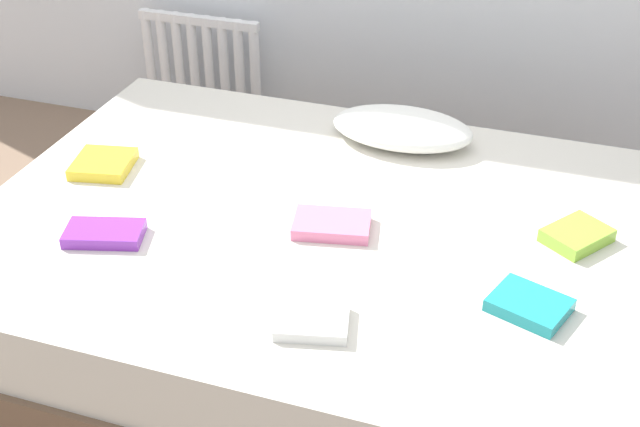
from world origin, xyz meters
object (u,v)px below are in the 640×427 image
textbook_lime (577,236)px  textbook_yellow (103,164)px  bed (315,285)px  textbook_purple (104,233)px  pillow (402,128)px  textbook_pink (332,225)px  radiator (202,68)px  textbook_white (312,321)px  textbook_teal (529,305)px

textbook_lime → textbook_yellow: textbook_lime is taller
bed → textbook_purple: size_ratio=9.28×
pillow → textbook_pink: (-0.06, -0.59, -0.03)m
bed → radiator: size_ratio=3.58×
textbook_purple → textbook_yellow: textbook_yellow is taller
bed → textbook_pink: size_ratio=9.18×
radiator → textbook_yellow: radiator is taller
textbook_purple → textbook_white: size_ratio=1.21×
textbook_pink → bed: bearing=132.8°
radiator → textbook_pink: size_ratio=2.57×
textbook_lime → textbook_white: bearing=170.1°
bed → radiator: (-0.94, 1.20, 0.11)m
textbook_pink → textbook_teal: bearing=-29.7°
textbook_yellow → textbook_purple: bearing=-70.4°
textbook_lime → radiator: bearing=92.3°
textbook_teal → textbook_purple: bearing=-158.1°
bed → textbook_white: 0.56m
textbook_purple → textbook_yellow: size_ratio=1.17×
bed → textbook_purple: (-0.52, -0.30, 0.27)m
bed → textbook_white: size_ratio=11.27×
textbook_pink → textbook_teal: (0.58, -0.19, -0.00)m
pillow → textbook_purple: size_ratio=2.22×
radiator → textbook_white: (1.10, -1.67, 0.16)m
bed → textbook_pink: 0.28m
pillow → textbook_teal: pillow is taller
bed → textbook_teal: bearing=-20.2°
textbook_pink → textbook_lime: textbook_lime is taller
textbook_lime → textbook_purple: bearing=143.2°
textbook_teal → pillow: bearing=142.9°
textbook_lime → textbook_teal: textbook_lime is taller
textbook_lime → textbook_teal: (-0.09, -0.35, -0.00)m
textbook_teal → textbook_white: (-0.49, -0.23, -0.00)m
radiator → textbook_teal: bearing=-42.1°
pillow → textbook_lime: pillow is taller
pillow → textbook_lime: 0.74m
bed → textbook_white: bearing=-71.8°
bed → textbook_yellow: bearing=176.0°
bed → pillow: size_ratio=4.18×
textbook_pink → textbook_teal: size_ratio=1.19×
bed → textbook_lime: bearing=8.7°
bed → pillow: 0.63m
radiator → textbook_white: bearing=-56.7°
radiator → textbook_lime: size_ratio=3.19×
pillow → textbook_yellow: pillow is taller
bed → textbook_pink: bearing=-35.6°
pillow → textbook_white: bearing=-88.5°
pillow → textbook_purple: bearing=-127.9°
textbook_yellow → textbook_lime: bearing=-9.2°
bed → textbook_white: (0.15, -0.47, 0.27)m
radiator → textbook_white: 2.00m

